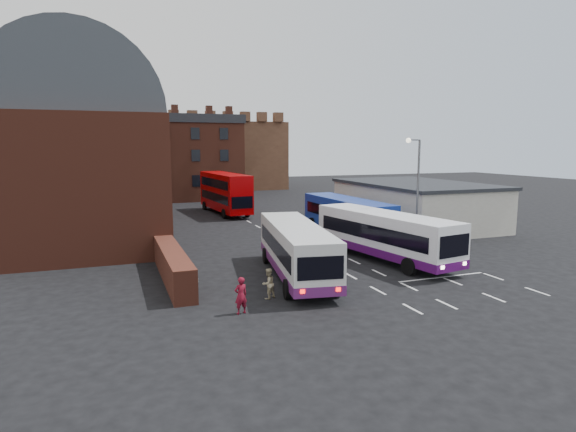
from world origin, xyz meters
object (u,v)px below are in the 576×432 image
object	(u,v)px
bus_white_inbound	(384,232)
bus_red_double	(225,192)
street_lamp	(416,183)
bus_blue	(347,214)
pedestrian_red	(241,295)
pedestrian_beige	(268,284)
bus_white_outbound	(296,246)

from	to	relation	value
bus_white_inbound	bus_red_double	bearing A→B (deg)	-88.97
bus_white_inbound	street_lamp	bearing A→B (deg)	-158.67
bus_red_double	bus_blue	bearing A→B (deg)	107.11
pedestrian_red	bus_red_double	bearing A→B (deg)	-115.09
pedestrian_red	pedestrian_beige	bearing A→B (deg)	-151.49
bus_white_inbound	pedestrian_beige	xyz separation A→B (m)	(-10.14, -5.29, -1.14)
bus_white_outbound	bus_white_inbound	xyz separation A→B (m)	(7.26, 1.88, 0.08)
bus_white_outbound	pedestrian_red	size ratio (longest dim) A/B	6.67
bus_blue	street_lamp	size ratio (longest dim) A/B	1.43
bus_white_inbound	bus_blue	xyz separation A→B (m)	(1.90, 9.17, -0.02)
bus_white_inbound	pedestrian_beige	distance (m)	11.49
bus_red_double	pedestrian_beige	bearing A→B (deg)	76.15
bus_blue	street_lamp	xyz separation A→B (m)	(2.33, -6.64, 3.15)
street_lamp	pedestrian_red	distance (m)	19.32
bus_blue	street_lamp	world-z (taller)	street_lamp
bus_white_outbound	bus_red_double	xyz separation A→B (m)	(2.29, 28.32, 0.62)
pedestrian_beige	pedestrian_red	bearing A→B (deg)	15.42
bus_white_outbound	pedestrian_beige	bearing A→B (deg)	-120.49
pedestrian_beige	bus_red_double	bearing A→B (deg)	-125.47
bus_red_double	pedestrian_red	distance (m)	34.20
bus_white_outbound	street_lamp	size ratio (longest dim) A/B	1.41
bus_red_double	street_lamp	distance (m)	25.74
bus_blue	pedestrian_red	bearing A→B (deg)	47.31
bus_blue	pedestrian_beige	world-z (taller)	bus_blue
bus_blue	pedestrian_red	distance (m)	21.37
street_lamp	pedestrian_red	size ratio (longest dim) A/B	4.74
bus_blue	bus_white_inbound	bearing A→B (deg)	76.39
bus_white_inbound	pedestrian_red	size ratio (longest dim) A/B	6.95
bus_white_outbound	street_lamp	distance (m)	12.72
bus_white_inbound	street_lamp	distance (m)	5.84
bus_red_double	pedestrian_beige	size ratio (longest dim) A/B	7.42
bus_white_outbound	pedestrian_red	distance (m)	7.07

